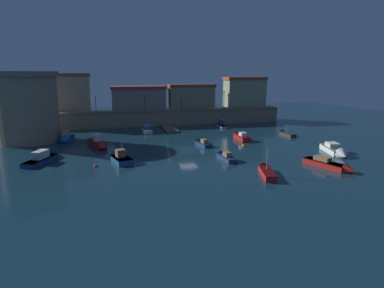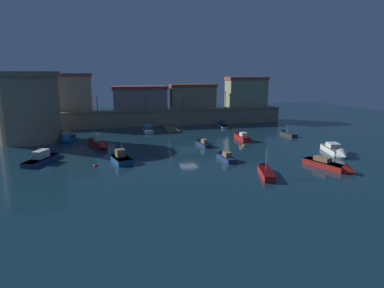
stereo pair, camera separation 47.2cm
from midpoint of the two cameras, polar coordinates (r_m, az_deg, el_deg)
ground_plane at (r=47.66m, az=-0.33°, el=-1.02°), size 133.44×133.44×0.00m
quay_wall at (r=70.41m, az=-4.70°, el=4.68°), size 52.27×3.46×3.36m
old_town_backdrop at (r=73.84m, az=-5.12°, el=8.64°), size 48.39×6.22×7.87m
fortress_tower at (r=59.32m, az=-26.57°, el=5.91°), size 10.33×10.33×11.28m
pier_dock at (r=65.03m, az=-3.61°, el=2.72°), size 2.36×8.43×0.70m
quay_lamp_0 at (r=69.31m, az=-16.15°, el=7.28°), size 0.32×0.32×3.16m
quay_lamp_1 at (r=69.52m, az=-7.91°, el=7.86°), size 0.32×0.32×3.59m
quay_lamp_2 at (r=70.73m, az=-1.48°, el=7.78°), size 0.32×0.32×3.02m
quay_lamp_3 at (r=73.31m, az=6.05°, el=8.20°), size 0.32×0.32×3.75m
moored_boat_0 at (r=49.18m, az=24.25°, el=-1.13°), size 3.42×6.86×1.83m
moored_boat_1 at (r=37.17m, az=13.03°, el=-4.63°), size 2.66×5.94×3.12m
moored_boat_2 at (r=45.95m, az=-23.99°, el=-2.06°), size 4.23×7.06×2.42m
moored_boat_3 at (r=51.50m, az=-15.73°, el=0.13°), size 3.48×6.91×2.19m
moored_boat_4 at (r=42.78m, az=6.00°, el=-2.17°), size 1.69×4.81×2.24m
moored_boat_5 at (r=55.74m, az=8.79°, el=1.31°), size 1.40×5.58×1.60m
moored_boat_6 at (r=50.72m, az=2.00°, el=0.18°), size 1.98×4.48×1.41m
moored_boat_7 at (r=42.58m, az=-12.32°, el=-2.32°), size 3.11×5.12×3.13m
moored_boat_8 at (r=62.16m, az=-7.57°, el=2.49°), size 1.68×4.38×1.93m
moored_boat_9 at (r=41.50m, az=23.56°, el=-3.51°), size 3.56×6.82×1.57m
moored_boat_10 at (r=69.04m, az=5.39°, el=3.45°), size 1.91×6.86×1.90m
moored_boat_11 at (r=61.26m, az=16.41°, el=1.76°), size 1.59×4.64×2.09m
moored_boat_12 at (r=57.49m, az=-20.82°, el=0.99°), size 2.20×4.47×2.28m
mooring_buoy_0 at (r=40.90m, az=-16.27°, el=-3.79°), size 0.49×0.49×0.49m
mooring_buoy_1 at (r=50.67m, az=9.35°, el=-0.38°), size 0.50×0.50×0.50m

